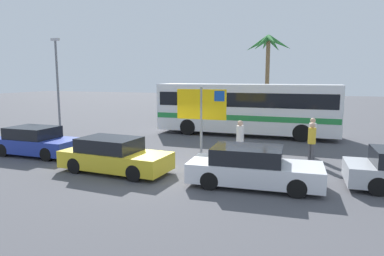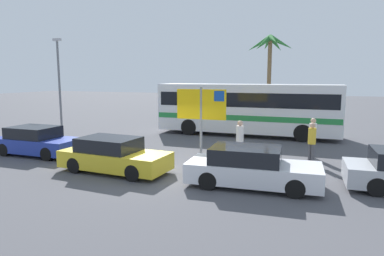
% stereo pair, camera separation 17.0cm
% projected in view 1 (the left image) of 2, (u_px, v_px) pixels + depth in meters
% --- Properties ---
extents(ground, '(120.00, 120.00, 0.00)m').
position_uv_depth(ground, '(161.00, 170.00, 13.53)').
color(ground, '#4C4C51').
extents(bus_front_coach, '(11.00, 2.50, 3.17)m').
position_uv_depth(bus_front_coach, '(246.00, 107.00, 21.38)').
color(bus_front_coach, white).
rests_on(bus_front_coach, ground).
extents(ferry_sign, '(2.20, 0.13, 3.20)m').
position_uv_depth(ferry_sign, '(202.00, 107.00, 14.87)').
color(ferry_sign, gray).
rests_on(ferry_sign, ground).
extents(car_blue, '(4.03, 1.79, 1.32)m').
position_uv_depth(car_blue, '(36.00, 142.00, 16.07)').
color(car_blue, '#23389E').
rests_on(car_blue, ground).
extents(car_white, '(4.46, 2.03, 1.32)m').
position_uv_depth(car_white, '(253.00, 167.00, 11.49)').
color(car_white, silver).
rests_on(car_white, ground).
extents(car_yellow, '(4.33, 1.95, 1.32)m').
position_uv_depth(car_yellow, '(114.00, 156.00, 13.20)').
color(car_yellow, yellow).
rests_on(car_yellow, ground).
extents(pedestrian_crossing_lot, '(0.32, 0.32, 1.77)m').
position_uv_depth(pedestrian_crossing_lot, '(240.00, 137.00, 14.88)').
color(pedestrian_crossing_lot, '#4C4C51').
rests_on(pedestrian_crossing_lot, ground).
extents(pedestrian_by_bus, '(0.32, 0.32, 1.80)m').
position_uv_depth(pedestrian_by_bus, '(312.00, 134.00, 15.53)').
color(pedestrian_by_bus, '#706656').
rests_on(pedestrian_by_bus, ground).
extents(pedestrian_near_sign, '(0.32, 0.32, 1.74)m').
position_uv_depth(pedestrian_near_sign, '(312.00, 139.00, 14.47)').
color(pedestrian_near_sign, '#4C4C51').
rests_on(pedestrian_near_sign, ground).
extents(lamp_post_right_side, '(0.56, 0.20, 6.05)m').
position_uv_depth(lamp_post_right_side, '(58.00, 81.00, 22.33)').
color(lamp_post_right_side, slate).
rests_on(lamp_post_right_side, ground).
extents(palm_tree_seaside, '(3.70, 3.76, 6.90)m').
position_uv_depth(palm_tree_seaside, '(268.00, 52.00, 27.23)').
color(palm_tree_seaside, brown).
rests_on(palm_tree_seaside, ground).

